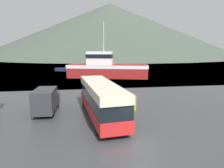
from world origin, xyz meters
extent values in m
plane|color=#383A3D|center=(0.00, 0.00, 0.00)|extent=(400.00, 400.00, 0.00)
plane|color=#475B6B|center=(0.00, 140.31, 0.00)|extent=(240.00, 240.00, 0.00)
cone|color=#424C42|center=(24.75, 193.07, 25.53)|extent=(235.02, 235.02, 51.05)
cube|color=red|center=(-1.96, 6.31, 0.96)|extent=(3.80, 11.40, 1.01)
cube|color=black|center=(-1.96, 6.31, 2.04)|extent=(3.72, 11.17, 1.16)
cube|color=beige|center=(-1.96, 6.31, 2.99)|extent=(3.80, 11.40, 0.72)
cube|color=black|center=(-2.61, 11.88, 1.84)|extent=(2.22, 0.32, 1.57)
cylinder|color=black|center=(-3.52, 10.07, 0.45)|extent=(0.40, 0.93, 0.90)
cylinder|color=black|center=(-1.31, 10.33, 0.45)|extent=(0.40, 0.93, 0.90)
cylinder|color=black|center=(-2.62, 2.30, 0.45)|extent=(0.40, 0.93, 0.90)
cylinder|color=black|center=(-0.40, 2.55, 0.45)|extent=(0.40, 0.93, 0.90)
cube|color=#2D2D33|center=(-7.46, 8.04, 1.45)|extent=(2.04, 3.88, 2.21)
cube|color=#2D2D33|center=(-7.38, 10.78, 0.96)|extent=(1.99, 1.69, 1.21)
cube|color=black|center=(-7.41, 9.97, 1.95)|extent=(1.65, 0.10, 0.77)
cylinder|color=black|center=(-8.25, 10.58, 0.35)|extent=(0.24, 0.71, 0.70)
cylinder|color=black|center=(-6.53, 10.53, 0.35)|extent=(0.24, 0.71, 0.70)
cylinder|color=black|center=(-8.34, 7.19, 0.35)|extent=(0.24, 0.71, 0.70)
cylinder|color=black|center=(-6.62, 7.14, 0.35)|extent=(0.24, 0.71, 0.70)
cube|color=maroon|center=(2.30, 33.79, 1.50)|extent=(18.94, 9.72, 3.00)
cube|color=white|center=(2.30, 33.79, 2.62)|extent=(19.13, 9.82, 0.75)
cube|color=white|center=(0.54, 34.24, 4.51)|extent=(6.57, 5.10, 3.01)
cube|color=black|center=(0.54, 34.24, 4.96)|extent=(6.71, 5.23, 0.90)
cylinder|color=#B2B2B7|center=(1.39, 34.03, 9.36)|extent=(0.20, 0.20, 6.69)
cube|color=olive|center=(1.45, 8.48, 0.66)|extent=(1.05, 1.38, 1.33)
cube|color=olive|center=(1.45, 8.48, 1.40)|extent=(1.15, 1.52, 0.15)
cube|color=#19234C|center=(-8.84, 49.17, 0.45)|extent=(6.04, 4.45, 0.91)
cylinder|color=#B29919|center=(-1.90, 18.70, 0.34)|extent=(0.28, 0.28, 0.69)
sphere|color=#B29919|center=(-1.90, 18.70, 0.77)|extent=(0.32, 0.32, 0.32)
camera|label=1|loc=(-3.70, -12.25, 6.51)|focal=32.00mm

